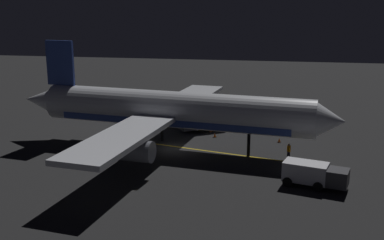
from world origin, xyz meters
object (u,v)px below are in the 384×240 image
(ground_crew_worker, at_px, (289,151))
(traffic_cone_under_wing, at_px, (211,130))
(airliner, at_px, (170,111))
(traffic_cone_near_right, at_px, (215,135))
(catering_truck, at_px, (205,122))
(baggage_truck, at_px, (313,174))
(traffic_cone_near_left, at_px, (279,140))

(ground_crew_worker, bearing_deg, traffic_cone_under_wing, -133.26)
(airliner, height_order, traffic_cone_near_right, airliner)
(airliner, relative_size, ground_crew_worker, 22.13)
(catering_truck, bearing_deg, baggage_truck, 36.27)
(catering_truck, distance_m, traffic_cone_near_right, 3.52)
(catering_truck, relative_size, traffic_cone_near_left, 11.68)
(catering_truck, height_order, traffic_cone_near_left, catering_truck)
(airliner, height_order, traffic_cone_near_left, airliner)
(ground_crew_worker, height_order, traffic_cone_under_wing, ground_crew_worker)
(ground_crew_worker, relative_size, traffic_cone_near_left, 3.16)
(airliner, xyz_separation_m, catering_truck, (-8.46, 2.69, -3.26))
(catering_truck, distance_m, traffic_cone_near_left, 10.40)
(ground_crew_worker, distance_m, traffic_cone_near_right, 11.34)
(ground_crew_worker, xyz_separation_m, traffic_cone_near_right, (-6.93, -8.96, -0.64))
(ground_crew_worker, bearing_deg, traffic_cone_near_right, -127.72)
(airliner, xyz_separation_m, traffic_cone_under_wing, (-7.88, 3.56, -4.18))
(baggage_truck, height_order, traffic_cone_near_left, baggage_truck)
(catering_truck, bearing_deg, traffic_cone_near_right, 30.99)
(baggage_truck, height_order, catering_truck, catering_truck)
(baggage_truck, distance_m, traffic_cone_near_right, 18.18)
(airliner, distance_m, ground_crew_worker, 13.93)
(traffic_cone_near_left, bearing_deg, traffic_cone_near_right, -95.45)
(airliner, bearing_deg, baggage_truck, 60.03)
(traffic_cone_near_left, distance_m, traffic_cone_under_wing, 9.35)
(baggage_truck, distance_m, catering_truck, 21.54)
(traffic_cone_near_left, relative_size, traffic_cone_under_wing, 1.00)
(baggage_truck, relative_size, ground_crew_worker, 3.47)
(baggage_truck, bearing_deg, catering_truck, -143.73)
(traffic_cone_near_left, bearing_deg, catering_truck, -110.75)
(airliner, height_order, baggage_truck, airliner)
(ground_crew_worker, bearing_deg, airliner, -95.87)
(baggage_truck, xyz_separation_m, ground_crew_worker, (-7.53, -2.04, -0.27))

